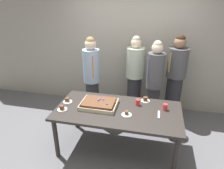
% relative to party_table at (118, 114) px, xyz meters
% --- Properties ---
extents(ground_plane, '(12.00, 12.00, 0.00)m').
position_rel_party_table_xyz_m(ground_plane, '(0.00, 0.00, -0.66)').
color(ground_plane, '#5B5B60').
extents(interior_back_panel, '(8.00, 0.12, 3.00)m').
position_rel_party_table_xyz_m(interior_back_panel, '(0.00, 1.60, 0.84)').
color(interior_back_panel, '#9E998E').
rests_on(interior_back_panel, ground_plane).
extents(party_table, '(1.93, 0.96, 0.74)m').
position_rel_party_table_xyz_m(party_table, '(0.00, 0.00, 0.00)').
color(party_table, '#2D2826').
rests_on(party_table, ground_plane).
extents(sheet_cake, '(0.56, 0.44, 0.11)m').
position_rel_party_table_xyz_m(sheet_cake, '(-0.32, 0.05, 0.12)').
color(sheet_cake, beige).
rests_on(sheet_cake, party_table).
extents(plated_slice_near_left, '(0.15, 0.15, 0.08)m').
position_rel_party_table_xyz_m(plated_slice_near_left, '(0.39, 0.37, 0.10)').
color(plated_slice_near_left, white).
rests_on(plated_slice_near_left, party_table).
extents(plated_slice_near_right, '(0.15, 0.15, 0.06)m').
position_rel_party_table_xyz_m(plated_slice_near_right, '(0.15, -0.11, 0.10)').
color(plated_slice_near_right, white).
rests_on(plated_slice_near_right, party_table).
extents(plated_slice_far_left, '(0.15, 0.15, 0.08)m').
position_rel_party_table_xyz_m(plated_slice_far_left, '(-0.84, -0.19, 0.10)').
color(plated_slice_far_left, white).
rests_on(plated_slice_far_left, party_table).
extents(plated_slice_far_right, '(0.15, 0.15, 0.07)m').
position_rel_party_table_xyz_m(plated_slice_far_right, '(-0.86, 0.06, 0.10)').
color(plated_slice_far_right, white).
rests_on(plated_slice_far_right, party_table).
extents(drink_cup_nearest, '(0.07, 0.07, 0.10)m').
position_rel_party_table_xyz_m(drink_cup_nearest, '(0.28, 0.22, 0.13)').
color(drink_cup_nearest, red).
rests_on(drink_cup_nearest, party_table).
extents(drink_cup_middle, '(0.07, 0.07, 0.10)m').
position_rel_party_table_xyz_m(drink_cup_middle, '(0.71, 0.16, 0.13)').
color(drink_cup_middle, red).
rests_on(drink_cup_middle, party_table).
extents(cake_server_utensil, '(0.03, 0.20, 0.01)m').
position_rel_party_table_xyz_m(cake_server_utensil, '(0.62, -0.00, 0.08)').
color(cake_server_utensil, silver).
rests_on(cake_server_utensil, party_table).
extents(person_serving_front, '(0.32, 0.32, 1.68)m').
position_rel_party_table_xyz_m(person_serving_front, '(-0.68, 0.81, 0.22)').
color(person_serving_front, '#28282D').
rests_on(person_serving_front, ground_plane).
extents(person_green_shirt_behind, '(0.30, 0.30, 1.66)m').
position_rel_party_table_xyz_m(person_green_shirt_behind, '(0.51, 0.83, 0.21)').
color(person_green_shirt_behind, '#28282D').
rests_on(person_green_shirt_behind, ground_plane).
extents(person_striped_tie_right, '(0.35, 0.35, 1.65)m').
position_rel_party_table_xyz_m(person_striped_tie_right, '(0.10, 1.23, 0.19)').
color(person_striped_tie_right, '#28282D').
rests_on(person_striped_tie_right, ground_plane).
extents(person_far_right_suit, '(0.37, 0.37, 1.72)m').
position_rel_party_table_xyz_m(person_far_right_suit, '(0.90, 1.17, 0.22)').
color(person_far_right_suit, '#28282D').
rests_on(person_far_right_suit, ground_plane).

